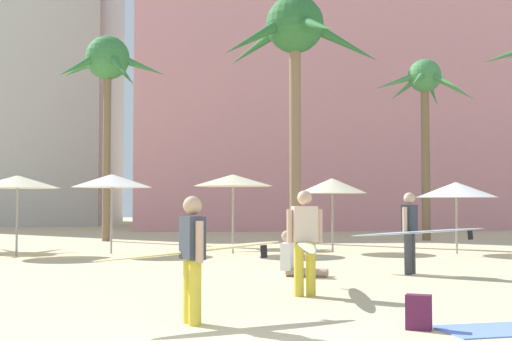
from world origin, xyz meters
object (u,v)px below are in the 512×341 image
cafe_umbrella_4 (18,182)px  cafe_umbrella_5 (456,190)px  person_mid_center (411,230)px  palm_tree_left (425,93)px  palm_tree_far_left (108,68)px  cafe_umbrella_7 (233,180)px  cafe_umbrella_1 (332,186)px  palm_tree_center (295,39)px  person_mid_left (295,260)px  backpack (419,313)px  person_far_right (193,253)px  cafe_umbrella_0 (112,181)px  person_far_left (304,239)px

cafe_umbrella_4 → cafe_umbrella_5: 12.81m
person_mid_center → palm_tree_left: bearing=-70.7°
palm_tree_far_left → cafe_umbrella_7: 9.34m
palm_tree_left → cafe_umbrella_1: bearing=-129.5°
palm_tree_center → cafe_umbrella_4: bearing=-148.2°
palm_tree_left → person_mid_left: (-6.81, -12.45, -5.58)m
backpack → person_mid_center: (1.71, 5.98, 0.73)m
person_mid_center → person_mid_left: person_mid_center is taller
cafe_umbrella_1 → person_far_right: cafe_umbrella_1 is taller
cafe_umbrella_0 → person_far_left: bearing=-64.0°
backpack → person_far_right: bearing=100.6°
backpack → cafe_umbrella_0: bearing=48.1°
cafe_umbrella_4 → person_far_right: bearing=-64.2°
backpack → person_far_right: (-2.74, 0.65, 0.69)m
palm_tree_center → cafe_umbrella_7: 7.82m
cafe_umbrella_4 → person_mid_center: 11.35m
palm_tree_center → cafe_umbrella_0: (-6.08, -4.75, -5.54)m
palm_tree_left → person_mid_center: size_ratio=2.91×
cafe_umbrella_1 → cafe_umbrella_0: bearing=-177.8°
cafe_umbrella_0 → person_mid_left: bearing=-53.4°
cafe_umbrella_5 → person_mid_left: cafe_umbrella_5 is taller
palm_tree_far_left → person_far_left: size_ratio=2.76×
cafe_umbrella_7 → person_far_right: size_ratio=0.94×
palm_tree_left → backpack: bearing=-108.2°
cafe_umbrella_1 → person_far_left: 9.78m
cafe_umbrella_0 → cafe_umbrella_4: (-2.58, -0.63, -0.05)m
palm_tree_far_left → backpack: bearing=-70.5°
cafe_umbrella_4 → backpack: bearing=-55.3°
cafe_umbrella_7 → cafe_umbrella_0: bearing=176.9°
cafe_umbrella_0 → person_mid_left: (4.71, -6.34, -1.83)m
palm_tree_center → person_far_left: (-1.58, -13.96, -6.77)m
cafe_umbrella_1 → palm_tree_far_left: bearing=142.0°
cafe_umbrella_1 → cafe_umbrella_7: cafe_umbrella_7 is taller
cafe_umbrella_5 → person_mid_center: (-3.04, -5.58, -0.96)m
palm_tree_left → backpack: 20.17m
cafe_umbrella_0 → backpack: 13.58m
cafe_umbrella_1 → cafe_umbrella_5: cafe_umbrella_1 is taller
palm_tree_far_left → person_mid_center: bearing=-56.7°
person_far_left → person_mid_center: (2.69, 2.93, 0.00)m
palm_tree_left → cafe_umbrella_0: (-11.52, -6.11, -3.74)m
backpack → person_mid_center: 6.27m
cafe_umbrella_7 → person_mid_center: bearing=-59.5°
palm_tree_left → backpack: size_ratio=17.33×
person_far_right → person_far_left: bearing=-148.3°
cafe_umbrella_5 → person_mid_left: size_ratio=2.35×
person_far_left → person_mid_left: person_far_left is taller
palm_tree_far_left → cafe_umbrella_7: (4.75, -6.57, -4.63)m
cafe_umbrella_0 → cafe_umbrella_7: cafe_umbrella_0 is taller
palm_tree_center → cafe_umbrella_0: bearing=-142.0°
palm_tree_center → person_mid_left: (-1.37, -11.09, -7.38)m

